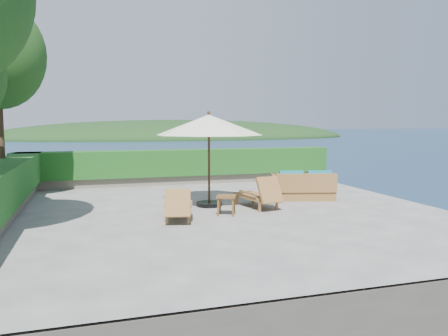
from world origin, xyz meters
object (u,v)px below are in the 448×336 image
object	(u,v)px
lounge_left	(178,206)
wicker_loveseat	(303,188)
patio_umbrella	(209,126)
side_table	(226,199)
lounge_right	(259,194)

from	to	relation	value
lounge_left	wicker_loveseat	size ratio (longest dim) A/B	0.76
patio_umbrella	side_table	bearing A→B (deg)	-84.93
lounge_right	side_table	bearing A→B (deg)	-163.34
patio_umbrella	wicker_loveseat	bearing A→B (deg)	3.81
patio_umbrella	wicker_loveseat	world-z (taller)	patio_umbrella
side_table	wicker_loveseat	size ratio (longest dim) A/B	0.31
patio_umbrella	side_table	size ratio (longest dim) A/B	6.22
lounge_right	side_table	xyz separation A→B (m)	(-1.17, -0.64, 0.03)
patio_umbrella	lounge_right	bearing A→B (deg)	-27.83
lounge_left	lounge_right	distance (m)	2.68
patio_umbrella	lounge_left	world-z (taller)	patio_umbrella
lounge_right	patio_umbrella	bearing A→B (deg)	140.21
side_table	wicker_loveseat	world-z (taller)	wicker_loveseat
lounge_right	wicker_loveseat	xyz separation A→B (m)	(1.84, 0.89, -0.03)
lounge_right	wicker_loveseat	size ratio (longest dim) A/B	0.83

